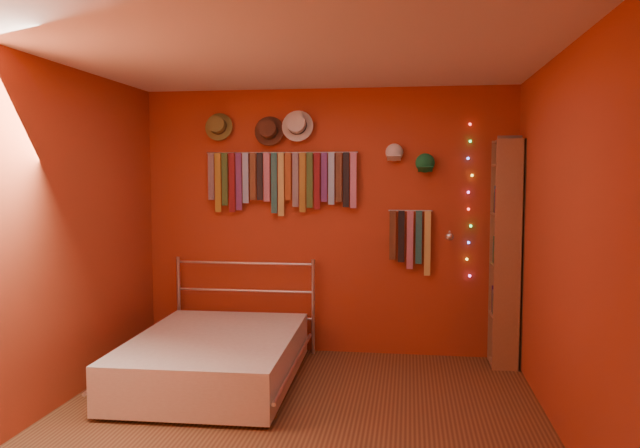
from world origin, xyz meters
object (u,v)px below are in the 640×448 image
at_px(tie_rack, 281,178).
at_px(bed, 215,357).
at_px(bookshelf, 510,252).
at_px(reading_lamp, 449,236).

distance_m(tie_rack, bed, 1.79).
distance_m(tie_rack, bookshelf, 2.19).
bearing_deg(reading_lamp, bed, -157.20).
xyz_separation_m(tie_rack, reading_lamp, (1.56, -0.18, -0.51)).
distance_m(reading_lamp, bookshelf, 0.55).
relative_size(tie_rack, bookshelf, 0.72).
height_order(reading_lamp, bookshelf, bookshelf).
xyz_separation_m(reading_lamp, bookshelf, (0.53, 0.02, -0.13)).
relative_size(reading_lamp, bookshelf, 0.16).
bearing_deg(reading_lamp, tie_rack, 173.43).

